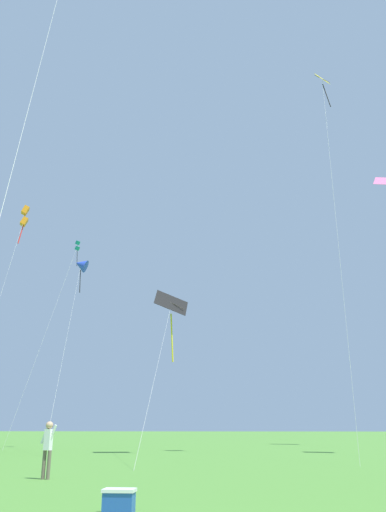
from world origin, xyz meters
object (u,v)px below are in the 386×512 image
at_px(kite_black_large, 171,315).
at_px(kite_blue_delta, 81,265).
at_px(kite_teal_box, 76,250).
at_px(kite_orange_box, 24,217).
at_px(kite_yellow_diamond, 325,97).
at_px(person_with_spool, 48,444).
at_px(picnic_cooler, 119,501).

bearing_deg(kite_black_large, kite_blue_delta, 138.00).
bearing_deg(kite_black_large, kite_teal_box, 134.68).
height_order(kite_orange_box, kite_teal_box, kite_orange_box).
xyz_separation_m(kite_blue_delta, kite_yellow_diamond, (19.18, -9.39, 8.37)).
bearing_deg(kite_teal_box, kite_black_large, -45.32).
distance_m(kite_orange_box, person_with_spool, 32.07).
xyz_separation_m(kite_orange_box, person_with_spool, (12.46, -23.53, -17.88)).
height_order(kite_black_large, kite_yellow_diamond, kite_yellow_diamond).
relative_size(person_with_spool, picnic_cooler, 2.84).
bearing_deg(kite_blue_delta, person_with_spool, -73.21).
xyz_separation_m(kite_teal_box, kite_blue_delta, (1.27, -2.25, -2.10)).
bearing_deg(person_with_spool, picnic_cooler, -59.27).
height_order(kite_orange_box, kite_blue_delta, kite_orange_box).
bearing_deg(kite_blue_delta, kite_yellow_diamond, -26.08).
height_order(kite_blue_delta, person_with_spool, kite_blue_delta).
bearing_deg(kite_yellow_diamond, person_with_spool, -131.35).
xyz_separation_m(kite_orange_box, kite_black_large, (14.16, -8.15, -10.60)).
distance_m(kite_orange_box, kite_black_large, 19.47).
bearing_deg(kite_teal_box, kite_yellow_diamond, -29.64).
bearing_deg(kite_yellow_diamond, kite_blue_delta, 153.92).
relative_size(kite_teal_box, kite_blue_delta, 1.16).
bearing_deg(kite_teal_box, kite_orange_box, -155.05).
height_order(kite_blue_delta, kite_black_large, kite_blue_delta).
xyz_separation_m(kite_orange_box, kite_teal_box, (4.18, 1.94, -2.51)).
height_order(kite_orange_box, person_with_spool, kite_orange_box).
relative_size(kite_teal_box, picnic_cooler, 28.90).
xyz_separation_m(kite_orange_box, picnic_cooler, (16.27, -29.95, -18.68)).
distance_m(kite_black_large, person_with_spool, 17.10).
bearing_deg(kite_teal_box, picnic_cooler, -69.23).
height_order(kite_black_large, picnic_cooler, kite_black_large).
distance_m(kite_teal_box, kite_blue_delta, 3.33).
bearing_deg(kite_orange_box, person_with_spool, -62.10).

